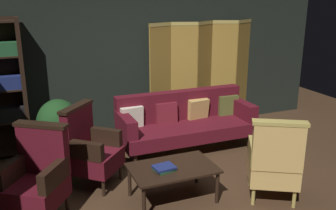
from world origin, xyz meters
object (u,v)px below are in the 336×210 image
Objects in this scene: book_green_cloth at (164,169)px; book_navy_cloth at (164,167)px; folding_screen at (204,73)px; armchair_wing_right at (37,177)px; armchair_gilt_accent at (274,161)px; coffee_table at (173,171)px; velvet_couch at (185,120)px; armchair_wing_left at (90,148)px; potted_plant at (59,125)px.

book_green_cloth is 0.90× the size of book_navy_cloth.
folding_screen is at bearing 53.52° from book_navy_cloth.
book_navy_cloth is at bearing -10.10° from armchair_wing_right.
armchair_gilt_accent is 4.91× the size of book_green_cloth.
armchair_gilt_accent is (1.10, -0.44, 0.12)m from coffee_table.
armchair_wing_right is (-2.27, -1.17, 0.03)m from velvet_couch.
velvet_couch is 1.68m from book_green_cloth.
folding_screen reaches higher than book_green_cloth.
velvet_couch reaches higher than book_navy_cloth.
armchair_wing_left is at bearing 39.31° from armchair_wing_right.
armchair_wing_left is 1.05m from book_green_cloth.
potted_plant is (-2.19, 2.10, 0.04)m from armchair_gilt_accent.
book_green_cloth is at bearing 161.99° from armchair_gilt_accent.
coffee_table is at bearing -119.68° from velvet_couch.
book_green_cloth reaches higher than coffee_table.
folding_screen is 3.64m from armchair_wing_right.
armchair_wing_left reaches higher than book_navy_cloth.
armchair_wing_right is at bearing -146.57° from folding_screen.
armchair_wing_right is at bearing 169.90° from book_navy_cloth.
armchair_wing_left is at bearing -158.71° from velvet_couch.
folding_screen is 1.22m from velvet_couch.
potted_plant is 1.96m from book_green_cloth.
potted_plant reaches higher than book_navy_cloth.
book_green_cloth is at bearing -122.68° from velvet_couch.
armchair_gilt_accent is 1.00× the size of armchair_wing_right.
velvet_couch is at bearing -8.77° from potted_plant.
coffee_table is 1.09× the size of potted_plant.
armchair_wing_right is 1.38m from book_navy_cloth.
armchair_gilt_accent reaches higher than coffee_table.
book_navy_cloth is (-1.22, 0.40, -0.03)m from armchair_gilt_accent.
armchair_wing_left is 4.41× the size of book_navy_cloth.
folding_screen is at bearing 31.59° from armchair_wing_left.
armchair_gilt_accent is (-0.42, -2.63, -0.50)m from folding_screen.
armchair_wing_left is at bearing -73.29° from potted_plant.
book_navy_cloth is at bearing -126.48° from folding_screen.
armchair_wing_left is at bearing 131.22° from book_green_cloth.
velvet_couch reaches higher than book_green_cloth.
velvet_couch is 2.12× the size of coffee_table.
folding_screen reaches higher than armchair_gilt_accent.
folding_screen is 2.31× the size of potted_plant.
armchair_wing_left is 0.95m from potted_plant.
folding_screen is 2.82m from book_navy_cloth.
velvet_couch is at bearing -132.26° from folding_screen.
folding_screen is 8.97× the size of book_navy_cloth.
armchair_wing_right is at bearing 166.08° from armchair_gilt_accent.
coffee_table is at bearing -56.82° from potted_plant.
armchair_wing_left and armchair_wing_right have the same top height.
book_green_cloth is 0.03m from book_navy_cloth.
velvet_couch is 8.99× the size of book_navy_cloth.
coffee_table is at bearing 17.01° from book_green_cloth.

